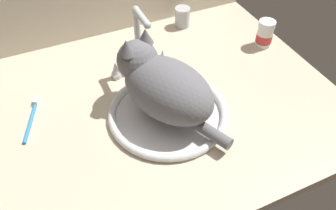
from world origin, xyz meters
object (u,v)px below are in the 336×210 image
(sink_basin, at_px, (168,113))
(cat, at_px, (161,84))
(faucet, at_px, (140,49))
(toothbrush, at_px, (31,118))
(metal_jar, at_px, (182,17))
(pill_bottle, at_px, (265,34))

(sink_basin, distance_m, cat, 0.10)
(faucet, bearing_deg, sink_basin, -90.00)
(sink_basin, relative_size, cat, 0.94)
(sink_basin, height_order, toothbrush, sink_basin)
(faucet, xyz_separation_m, metal_jar, (0.24, 0.19, -0.05))
(cat, relative_size, metal_jar, 4.91)
(faucet, relative_size, cat, 0.64)
(sink_basin, distance_m, faucet, 0.22)
(sink_basin, xyz_separation_m, faucet, (0.00, 0.21, 0.08))
(faucet, bearing_deg, pill_bottle, -5.21)
(pill_bottle, bearing_deg, sink_basin, -159.14)
(metal_jar, distance_m, toothbrush, 0.64)
(cat, bearing_deg, sink_basin, -66.03)
(pill_bottle, relative_size, toothbrush, 0.60)
(toothbrush, bearing_deg, cat, -19.19)
(faucet, distance_m, toothbrush, 0.37)
(faucet, bearing_deg, cat, -92.97)
(faucet, relative_size, metal_jar, 3.13)
(sink_basin, xyz_separation_m, metal_jar, (0.24, 0.40, 0.03))
(sink_basin, height_order, faucet, faucet)
(sink_basin, bearing_deg, pill_bottle, 20.86)
(toothbrush, bearing_deg, metal_jar, 23.32)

